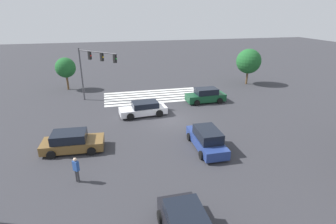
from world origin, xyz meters
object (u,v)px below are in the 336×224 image
(car_1, at_px, (207,139))
(car_2, at_px, (72,142))
(car_3, at_px, (144,109))
(car_5, at_px, (206,96))
(pedestrian, at_px, (76,169))
(traffic_signal_mast, at_px, (92,64))
(tree_corner_a, at_px, (249,61))
(tree_corner_b, at_px, (65,68))

(car_1, relative_size, car_2, 1.05)
(car_3, xyz_separation_m, car_5, (-7.53, -2.43, 0.09))
(car_3, relative_size, pedestrian, 2.85)
(car_3, distance_m, pedestrian, 11.48)
(car_2, bearing_deg, traffic_signal_mast, 85.20)
(car_1, relative_size, tree_corner_a, 0.97)
(car_5, bearing_deg, car_1, 67.93)
(traffic_signal_mast, xyz_separation_m, tree_corner_a, (-20.88, -3.53, -1.21))
(traffic_signal_mast, distance_m, car_2, 11.67)
(car_5, xyz_separation_m, tree_corner_a, (-8.61, -6.19, 2.49))
(car_3, bearing_deg, traffic_signal_mast, -51.60)
(car_3, distance_m, tree_corner_a, 18.48)
(car_2, bearing_deg, tree_corner_b, 100.44)
(car_3, height_order, tree_corner_b, tree_corner_b)
(pedestrian, relative_size, tree_corner_b, 0.40)
(car_1, height_order, tree_corner_b, tree_corner_b)
(car_2, distance_m, car_5, 16.09)
(pedestrian, bearing_deg, traffic_signal_mast, 39.63)
(traffic_signal_mast, height_order, tree_corner_b, traffic_signal_mast)
(car_2, xyz_separation_m, tree_corner_a, (-22.41, -14.47, 2.55))
(tree_corner_a, bearing_deg, pedestrian, 40.65)
(tree_corner_b, bearing_deg, pedestrian, 97.70)
(car_1, relative_size, car_3, 1.00)
(car_1, bearing_deg, tree_corner_b, 32.67)
(tree_corner_b, bearing_deg, traffic_signal_mast, 120.32)
(traffic_signal_mast, relative_size, car_5, 1.35)
(car_3, distance_m, tree_corner_b, 14.47)
(car_2, height_order, tree_corner_b, tree_corner_b)
(car_1, distance_m, car_5, 11.00)
(car_2, relative_size, car_5, 1.02)
(car_5, height_order, tree_corner_b, tree_corner_b)
(car_2, bearing_deg, car_5, 34.09)
(traffic_signal_mast, distance_m, tree_corner_a, 21.21)
(car_2, bearing_deg, car_1, -8.37)
(car_3, distance_m, car_5, 7.92)
(tree_corner_b, bearing_deg, car_1, 122.13)
(car_2, height_order, car_5, car_5)
(car_1, xyz_separation_m, tree_corner_a, (-12.47, -16.49, 2.51))
(car_3, relative_size, tree_corner_b, 1.13)
(car_1, bearing_deg, pedestrian, 103.71)
(car_1, bearing_deg, tree_corner_a, -36.56)
(car_3, bearing_deg, car_1, 110.51)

